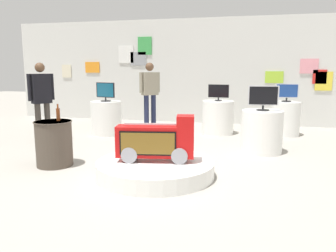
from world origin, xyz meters
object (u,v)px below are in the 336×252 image
display_pedestal_center_rear (106,118)px  shopper_browsing_rear (42,96)px  tv_on_right_rear (287,92)px  side_table_round (54,143)px  shopper_browsing_near_truck (150,92)px  novelty_firetruck_tv (157,142)px  bottle_on_side_table (58,114)px  tv_on_far_right (263,97)px  main_display_pedestal (155,168)px  tv_on_left_rear (219,92)px  tv_on_center_rear (105,91)px  display_pedestal_left_rear (218,117)px  display_pedestal_right_rear (285,119)px  display_pedestal_far_right (262,132)px

display_pedestal_center_rear → shopper_browsing_rear: shopper_browsing_rear is taller
tv_on_right_rear → side_table_round: (-3.88, -3.56, -0.65)m
tv_on_right_rear → shopper_browsing_near_truck: bearing=-172.5°
novelty_firetruck_tv → side_table_round: bearing=176.0°
bottle_on_side_table → shopper_browsing_rear: (-1.28, 1.44, 0.14)m
tv_on_far_right → bottle_on_side_table: tv_on_far_right is taller
side_table_round → shopper_browsing_rear: 2.05m
side_table_round → shopper_browsing_rear: size_ratio=0.44×
shopper_browsing_near_truck → novelty_firetruck_tv: bearing=-71.5°
main_display_pedestal → novelty_firetruck_tv: novelty_firetruck_tv is taller
tv_on_left_rear → shopper_browsing_rear: size_ratio=0.29×
main_display_pedestal → shopper_browsing_near_truck: bearing=108.2°
tv_on_right_rear → shopper_browsing_near_truck: 3.23m
tv_on_center_rear → tv_on_far_right: tv_on_far_right is taller
display_pedestal_left_rear → tv_on_right_rear: size_ratio=1.55×
novelty_firetruck_tv → shopper_browsing_near_truck: size_ratio=0.68×
main_display_pedestal → display_pedestal_right_rear: (2.13, 3.68, 0.28)m
display_pedestal_left_rear → tv_on_left_rear: (0.00, -0.00, 0.62)m
novelty_firetruck_tv → display_pedestal_far_right: 2.41m
display_pedestal_right_rear → tv_on_far_right: bearing=-107.6°
novelty_firetruck_tv → bottle_on_side_table: 1.75m
tv_on_center_rear → shopper_browsing_rear: (-0.95, -1.11, -0.04)m
tv_on_right_rear → shopper_browsing_rear: size_ratio=0.30×
tv_on_center_rear → tv_on_far_right: 3.67m
tv_on_left_rear → main_display_pedestal: bearing=-99.2°
tv_on_far_right → shopper_browsing_rear: (-4.52, -0.20, -0.06)m
display_pedestal_right_rear → shopper_browsing_near_truck: 3.29m
tv_on_center_rear → shopper_browsing_rear: bearing=-130.7°
display_pedestal_left_rear → display_pedestal_center_rear: (-2.58, -0.75, 0.00)m
bottle_on_side_table → shopper_browsing_rear: 1.93m
display_pedestal_center_rear → tv_on_center_rear: 0.63m
tv_on_left_rear → side_table_round: 4.14m
tv_on_right_rear → display_pedestal_right_rear: bearing=87.4°
display_pedestal_far_right → shopper_browsing_rear: 4.56m
tv_on_right_rear → tv_on_far_right: (-0.58, -1.83, 0.02)m
tv_on_far_right → shopper_browsing_near_truck: size_ratio=0.32×
tv_on_far_right → main_display_pedestal: bearing=-130.1°
display_pedestal_right_rear → bottle_on_side_table: bearing=-137.6°
side_table_round → shopper_browsing_rear: bearing=128.7°
tv_on_left_rear → bottle_on_side_table: size_ratio=1.81×
main_display_pedestal → side_table_round: bearing=176.1°
display_pedestal_center_rear → display_pedestal_far_right: 3.68m
display_pedestal_left_rear → tv_on_center_rear: size_ratio=1.60×
tv_on_right_rear → display_pedestal_far_right: bearing=-107.6°
display_pedestal_center_rear → tv_on_far_right: bearing=-14.4°
tv_on_far_right → side_table_round: 3.78m
tv_on_right_rear → bottle_on_side_table: 5.17m
shopper_browsing_near_truck → display_pedestal_far_right: bearing=-28.2°
display_pedestal_right_rear → bottle_on_side_table: bottle_on_side_table is taller
display_pedestal_right_rear → tv_on_right_rear: (-0.00, -0.00, 0.63)m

